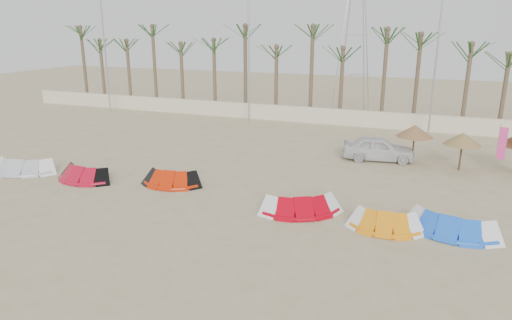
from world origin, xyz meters
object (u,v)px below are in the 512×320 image
at_px(kite_orange, 386,218).
at_px(car, 379,149).
at_px(kite_blue, 451,221).
at_px(parasol_mid, 463,139).
at_px(kite_red_mid, 174,176).
at_px(parasol_left, 415,131).
at_px(kite_grey, 27,164).
at_px(kite_red_left, 87,172).
at_px(kite_red_right, 303,202).

distance_m(kite_orange, car, 9.84).
distance_m(kite_blue, parasol_mid, 8.84).
height_order(kite_red_mid, kite_blue, same).
distance_m(kite_red_mid, parasol_left, 14.00).
bearing_deg(car, kite_grey, 108.42).
xyz_separation_m(kite_grey, kite_red_left, (4.08, 0.09, -0.00)).
bearing_deg(kite_orange, kite_red_mid, 171.72).
xyz_separation_m(kite_red_right, kite_orange, (3.56, -0.51, -0.00)).
height_order(kite_red_left, kite_red_right, same).
xyz_separation_m(kite_blue, parasol_left, (-1.89, 9.22, 1.52)).
distance_m(kite_grey, parasol_left, 22.07).
bearing_deg(kite_red_left, kite_grey, -178.76).
xyz_separation_m(kite_red_right, parasol_left, (4.08, 9.34, 1.52)).
bearing_deg(kite_grey, parasol_left, 25.18).
bearing_deg(car, parasol_mid, -103.98).
distance_m(kite_red_right, kite_orange, 3.60).
xyz_separation_m(kite_grey, kite_blue, (21.82, 0.15, -0.00)).
relative_size(kite_orange, car, 0.70).
relative_size(kite_red_left, parasol_left, 1.43).
height_order(kite_blue, parasol_left, parasol_left).
height_order(kite_grey, kite_orange, same).
bearing_deg(kite_blue, car, 112.88).
xyz_separation_m(parasol_mid, car, (-4.50, 0.41, -1.09)).
bearing_deg(kite_grey, kite_orange, -1.41).
bearing_deg(kite_red_left, car, 33.41).
xyz_separation_m(kite_orange, kite_blue, (2.42, 0.63, 0.00)).
distance_m(kite_red_right, kite_blue, 5.98).
distance_m(kite_red_mid, kite_orange, 10.76).
relative_size(kite_red_mid, kite_blue, 0.85).
height_order(kite_red_mid, parasol_mid, parasol_mid).
relative_size(kite_red_mid, kite_red_right, 0.82).
bearing_deg(kite_red_mid, car, 41.60).
bearing_deg(kite_red_left, parasol_mid, 25.47).
relative_size(kite_orange, kite_blue, 0.78).
relative_size(kite_red_left, car, 0.78).
distance_m(kite_red_right, parasol_mid, 11.12).
distance_m(parasol_left, car, 2.30).
distance_m(kite_red_left, kite_red_right, 11.77).
bearing_deg(kite_red_mid, parasol_mid, 29.56).
xyz_separation_m(kite_red_right, car, (2.13, 9.23, 0.30)).
bearing_deg(car, kite_red_left, 114.59).
distance_m(kite_grey, kite_red_right, 15.84).
bearing_deg(parasol_left, kite_red_right, -113.61).
height_order(kite_red_right, kite_blue, same).
bearing_deg(parasol_left, kite_orange, -93.03).
distance_m(kite_orange, parasol_left, 9.98).
xyz_separation_m(kite_orange, parasol_left, (0.52, 9.85, 1.52)).
bearing_deg(parasol_mid, kite_red_right, -126.93).
relative_size(kite_red_left, parasol_mid, 1.51).
bearing_deg(parasol_mid, car, 174.85).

